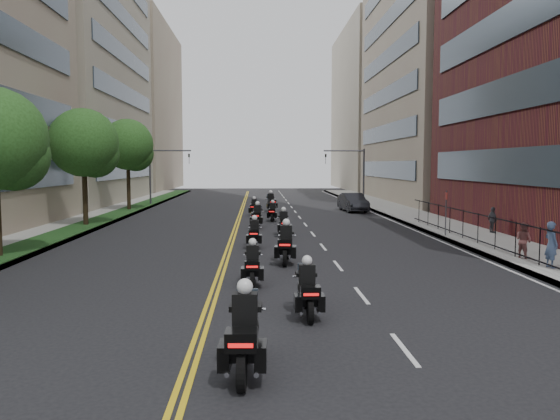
% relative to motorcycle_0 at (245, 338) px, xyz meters
% --- Properties ---
extents(ground, '(160.00, 160.00, 0.00)m').
position_rel_motorcycle_0_xyz_m(ground, '(0.32, 1.31, -0.74)').
color(ground, black).
rests_on(ground, ground).
extents(sidewalk_right, '(4.00, 90.00, 0.15)m').
position_rel_motorcycle_0_xyz_m(sidewalk_right, '(12.32, 26.31, -0.67)').
color(sidewalk_right, gray).
rests_on(sidewalk_right, ground).
extents(sidewalk_left, '(4.00, 90.00, 0.15)m').
position_rel_motorcycle_0_xyz_m(sidewalk_left, '(-11.68, 26.31, -0.67)').
color(sidewalk_left, gray).
rests_on(sidewalk_left, ground).
extents(grass_strip, '(2.00, 90.00, 0.04)m').
position_rel_motorcycle_0_xyz_m(grass_strip, '(-10.88, 26.31, -0.57)').
color(grass_strip, '#153C16').
rests_on(grass_strip, sidewalk_left).
extents(building_right_tan, '(15.11, 28.00, 30.00)m').
position_rel_motorcycle_0_xyz_m(building_right_tan, '(21.80, 49.31, 14.26)').
color(building_right_tan, gray).
rests_on(building_right_tan, ground).
extents(building_right_far, '(15.00, 28.00, 26.00)m').
position_rel_motorcycle_0_xyz_m(building_right_far, '(21.82, 79.31, 12.26)').
color(building_right_far, gray).
rests_on(building_right_far, ground).
extents(building_left_mid, '(16.11, 28.00, 34.00)m').
position_rel_motorcycle_0_xyz_m(building_left_mid, '(-21.66, 49.31, 16.26)').
color(building_left_mid, gray).
rests_on(building_left_mid, ground).
extents(building_left_far, '(16.00, 28.00, 26.00)m').
position_rel_motorcycle_0_xyz_m(building_left_far, '(-21.68, 79.31, 12.26)').
color(building_left_far, gray).
rests_on(building_left_far, ground).
extents(iron_fence, '(0.05, 28.00, 1.50)m').
position_rel_motorcycle_0_xyz_m(iron_fence, '(11.32, 13.31, 0.16)').
color(iron_fence, black).
rests_on(iron_fence, sidewalk_right).
extents(street_trees, '(4.40, 38.40, 7.98)m').
position_rel_motorcycle_0_xyz_m(street_trees, '(-10.73, 19.91, 4.39)').
color(street_trees, black).
rests_on(street_trees, ground).
extents(traffic_signal_right, '(4.09, 0.20, 5.60)m').
position_rel_motorcycle_0_xyz_m(traffic_signal_right, '(9.86, 43.31, 2.96)').
color(traffic_signal_right, '#3F3F44').
rests_on(traffic_signal_right, ground).
extents(traffic_signal_left, '(4.09, 0.20, 5.60)m').
position_rel_motorcycle_0_xyz_m(traffic_signal_left, '(-9.22, 43.31, 2.96)').
color(traffic_signal_left, '#3F3F44').
rests_on(traffic_signal_left, ground).
extents(motorcycle_0, '(0.61, 2.55, 1.88)m').
position_rel_motorcycle_0_xyz_m(motorcycle_0, '(0.00, 0.00, 0.00)').
color(motorcycle_0, black).
rests_on(motorcycle_0, ground).
extents(motorcycle_1, '(0.51, 2.24, 1.65)m').
position_rel_motorcycle_0_xyz_m(motorcycle_1, '(1.60, 4.03, -0.09)').
color(motorcycle_1, black).
rests_on(motorcycle_1, ground).
extents(motorcycle_2, '(0.50, 2.16, 1.60)m').
position_rel_motorcycle_0_xyz_m(motorcycle_2, '(0.09, 7.94, -0.11)').
color(motorcycle_2, black).
rests_on(motorcycle_2, ground).
extents(motorcycle_3, '(0.70, 2.51, 1.85)m').
position_rel_motorcycle_0_xyz_m(motorcycle_3, '(1.44, 11.95, -0.01)').
color(motorcycle_3, black).
rests_on(motorcycle_3, ground).
extents(motorcycle_4, '(0.51, 2.17, 1.60)m').
position_rel_motorcycle_0_xyz_m(motorcycle_4, '(0.12, 16.28, -0.11)').
color(motorcycle_4, black).
rests_on(motorcycle_4, ground).
extents(motorcycle_5, '(0.53, 2.25, 1.66)m').
position_rel_motorcycle_0_xyz_m(motorcycle_5, '(1.77, 20.53, -0.09)').
color(motorcycle_5, black).
rests_on(motorcycle_5, ground).
extents(motorcycle_6, '(0.66, 2.30, 1.70)m').
position_rel_motorcycle_0_xyz_m(motorcycle_6, '(0.25, 24.73, -0.07)').
color(motorcycle_6, black).
rests_on(motorcycle_6, ground).
extents(motorcycle_7, '(0.58, 2.06, 1.52)m').
position_rel_motorcycle_0_xyz_m(motorcycle_7, '(1.36, 28.72, -0.14)').
color(motorcycle_7, black).
rests_on(motorcycle_7, ground).
extents(motorcycle_8, '(0.59, 2.08, 1.54)m').
position_rel_motorcycle_0_xyz_m(motorcycle_8, '(-0.00, 32.84, -0.14)').
color(motorcycle_8, black).
rests_on(motorcycle_8, ground).
extents(motorcycle_9, '(0.76, 2.50, 1.85)m').
position_rel_motorcycle_0_xyz_m(motorcycle_9, '(1.44, 36.28, -0.01)').
color(motorcycle_9, black).
rests_on(motorcycle_9, ground).
extents(parked_sedan, '(2.12, 4.96, 1.59)m').
position_rel_motorcycle_0_xyz_m(parked_sedan, '(8.54, 36.32, 0.05)').
color(parked_sedan, black).
rests_on(parked_sedan, ground).
extents(pedestrian_a, '(0.50, 0.70, 1.78)m').
position_rel_motorcycle_0_xyz_m(pedestrian_a, '(11.52, 9.84, 0.30)').
color(pedestrian_a, '#45597E').
rests_on(pedestrian_a, sidewalk_right).
extents(pedestrian_b, '(0.82, 0.90, 1.50)m').
position_rel_motorcycle_0_xyz_m(pedestrian_b, '(11.52, 12.01, 0.16)').
color(pedestrian_b, brown).
rests_on(pedestrian_b, sidewalk_right).
extents(pedestrian_c, '(0.45, 0.91, 1.49)m').
position_rel_motorcycle_0_xyz_m(pedestrian_c, '(13.82, 20.31, 0.15)').
color(pedestrian_c, '#3F4046').
rests_on(pedestrian_c, sidewalk_right).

